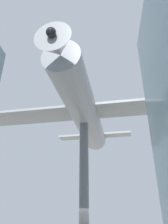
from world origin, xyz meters
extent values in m
cylinder|color=slate|center=(0.00, 0.00, 3.93)|extent=(0.59, 0.59, 7.86)
cylinder|color=#93999E|center=(0.00, 0.00, 8.85)|extent=(2.88, 12.28, 1.97)
cube|color=#93999E|center=(0.00, 0.00, 8.85)|extent=(20.98, 3.79, 0.18)
cube|color=#93999E|center=(-0.40, -5.34, 9.00)|extent=(6.73, 1.50, 0.18)
cube|color=#93999E|center=(-0.40, -5.34, 10.05)|extent=(0.26, 1.11, 2.02)
cone|color=#93999E|center=(0.50, 6.68, 8.85)|extent=(1.76, 1.35, 1.67)
sphere|color=black|center=(0.56, 7.48, 8.85)|extent=(0.44, 0.44, 0.44)
camera|label=1|loc=(-1.51, 13.89, 1.82)|focal=35.00mm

